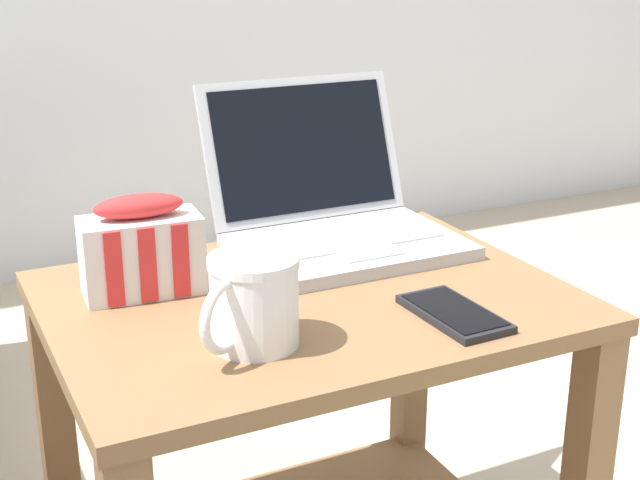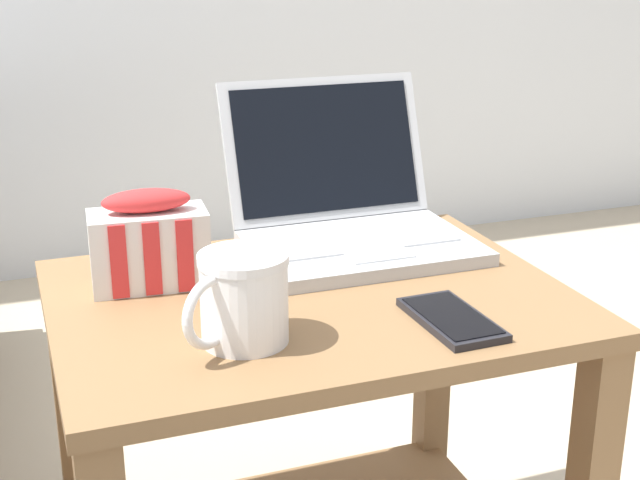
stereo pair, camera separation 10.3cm
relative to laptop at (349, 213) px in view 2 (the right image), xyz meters
name	(u,v)px [view 2 (the right image)]	position (x,y,z in m)	size (l,w,h in m)	color
bedside_table	(311,430)	(-0.11, -0.16, -0.24)	(0.62, 0.47, 0.53)	olive
laptop	(349,213)	(0.00, 0.00, 0.00)	(0.30, 0.29, 0.22)	#B7BABC
mug_front_left	(242,294)	(-0.23, -0.26, 0.01)	(0.13, 0.10, 0.10)	white
snack_bag	(149,244)	(-0.29, -0.06, 0.01)	(0.15, 0.08, 0.12)	silver
cell_phone	(452,319)	(0.01, -0.29, -0.04)	(0.07, 0.14, 0.01)	black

